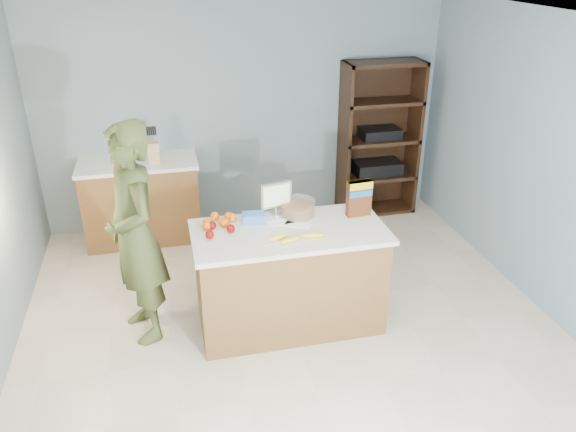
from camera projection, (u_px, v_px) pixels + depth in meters
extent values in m
cube|color=beige|center=(298.00, 343.00, 4.61)|extent=(4.50, 5.00, 0.02)
cube|color=gray|center=(244.00, 114.00, 6.25)|extent=(4.50, 0.02, 2.50)
cube|color=gray|center=(569.00, 179.00, 4.52)|extent=(0.02, 5.00, 2.50)
cube|color=white|center=(301.00, 25.00, 3.52)|extent=(4.50, 5.00, 0.02)
cube|color=brown|center=(289.00, 280.00, 4.68)|extent=(1.50, 0.70, 0.86)
cube|color=silver|center=(289.00, 232.00, 4.49)|extent=(1.56, 0.76, 0.04)
cube|color=black|center=(289.00, 317.00, 4.85)|extent=(1.46, 0.66, 0.10)
cube|color=brown|center=(142.00, 202.00, 6.10)|extent=(1.20, 0.60, 0.86)
cube|color=white|center=(137.00, 163.00, 5.90)|extent=(1.24, 0.62, 0.04)
cube|color=black|center=(374.00, 135.00, 6.70)|extent=(0.90, 0.04, 1.80)
cube|color=black|center=(344.00, 142.00, 6.46)|extent=(0.04, 0.40, 1.80)
cube|color=black|center=(413.00, 137.00, 6.63)|extent=(0.04, 0.40, 1.80)
cube|color=black|center=(374.00, 208.00, 6.93)|extent=(0.90, 0.40, 0.04)
cube|color=black|center=(377.00, 176.00, 6.74)|extent=(0.90, 0.40, 0.04)
cube|color=black|center=(379.00, 140.00, 6.55)|extent=(0.90, 0.40, 0.04)
cube|color=black|center=(382.00, 102.00, 6.35)|extent=(0.90, 0.40, 0.04)
cube|color=black|center=(385.00, 63.00, 6.16)|extent=(0.90, 0.40, 0.04)
cube|color=black|center=(377.00, 168.00, 6.70)|extent=(0.55, 0.32, 0.16)
cube|color=black|center=(380.00, 133.00, 6.51)|extent=(0.45, 0.30, 0.12)
imported|color=#3F4A23|center=(135.00, 235.00, 4.37)|extent=(0.63, 0.77, 1.82)
cube|color=tan|center=(154.00, 153.00, 5.81)|extent=(0.12, 0.10, 0.22)
cylinder|color=black|center=(148.00, 139.00, 5.74)|extent=(0.02, 0.02, 0.09)
cylinder|color=black|center=(150.00, 138.00, 5.74)|extent=(0.02, 0.02, 0.09)
cylinder|color=black|center=(152.00, 138.00, 5.74)|extent=(0.02, 0.02, 0.09)
cylinder|color=black|center=(154.00, 138.00, 5.75)|extent=(0.02, 0.02, 0.09)
cylinder|color=black|center=(156.00, 138.00, 5.75)|extent=(0.02, 0.02, 0.09)
cube|color=white|center=(280.00, 222.00, 4.60)|extent=(0.24, 0.15, 0.00)
cube|color=white|center=(298.00, 225.00, 4.55)|extent=(0.25, 0.21, 0.00)
ellipsoid|color=yellow|center=(279.00, 237.00, 4.32)|extent=(0.18, 0.10, 0.04)
ellipsoid|color=yellow|center=(291.00, 240.00, 4.28)|extent=(0.18, 0.09, 0.04)
ellipsoid|color=yellow|center=(313.00, 235.00, 4.35)|extent=(0.18, 0.07, 0.04)
ellipsoid|color=yellow|center=(314.00, 235.00, 4.35)|extent=(0.18, 0.06, 0.04)
sphere|color=#810406|center=(212.00, 226.00, 4.47)|extent=(0.07, 0.07, 0.07)
sphere|color=#810406|center=(231.00, 229.00, 4.42)|extent=(0.07, 0.07, 0.07)
sphere|color=#810406|center=(210.00, 235.00, 4.33)|extent=(0.07, 0.07, 0.07)
sphere|color=orange|center=(207.00, 226.00, 4.46)|extent=(0.07, 0.07, 0.07)
sphere|color=orange|center=(215.00, 216.00, 4.62)|extent=(0.07, 0.07, 0.07)
sphere|color=orange|center=(222.00, 221.00, 4.54)|extent=(0.07, 0.07, 0.07)
sphere|color=orange|center=(232.00, 217.00, 4.60)|extent=(0.07, 0.07, 0.07)
sphere|color=orange|center=(207.00, 223.00, 4.51)|extent=(0.07, 0.07, 0.07)
sphere|color=orange|center=(225.00, 223.00, 4.52)|extent=(0.07, 0.07, 0.07)
sphere|color=orange|center=(229.00, 216.00, 4.62)|extent=(0.07, 0.07, 0.07)
cube|color=blue|center=(254.00, 218.00, 4.58)|extent=(0.19, 0.14, 0.08)
cylinder|color=#267219|center=(297.00, 210.00, 4.71)|extent=(0.27, 0.27, 0.09)
cylinder|color=white|center=(297.00, 208.00, 4.70)|extent=(0.30, 0.30, 0.13)
cylinder|color=silver|center=(276.00, 213.00, 4.75)|extent=(0.12, 0.12, 0.01)
cylinder|color=silver|center=(276.00, 209.00, 4.74)|extent=(0.02, 0.02, 0.05)
cube|color=silver|center=(276.00, 195.00, 4.68)|extent=(0.28, 0.10, 0.22)
cube|color=yellow|center=(277.00, 196.00, 4.66)|extent=(0.23, 0.06, 0.18)
cube|color=#592B14|center=(359.00, 198.00, 4.66)|extent=(0.21, 0.09, 0.31)
cube|color=yellow|center=(360.00, 185.00, 4.60)|extent=(0.21, 0.09, 0.06)
cube|color=blue|center=(359.00, 193.00, 4.63)|extent=(0.21, 0.09, 0.05)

